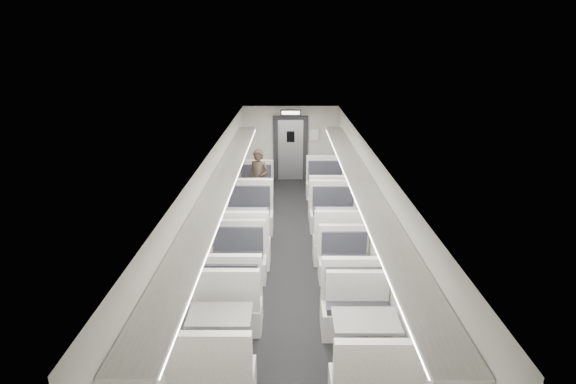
{
  "coord_description": "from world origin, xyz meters",
  "views": [
    {
      "loc": [
        -0.04,
        -8.21,
        4.32
      ],
      "look_at": [
        -0.07,
        1.37,
        1.11
      ],
      "focal_mm": 28.0,
      "sensor_mm": 36.0,
      "label": 1
    }
  ],
  "objects_px": {
    "booth_left_c": "(234,282)",
    "passenger": "(259,180)",
    "booth_left_a": "(254,193)",
    "booth_left_b": "(246,229)",
    "booth_right_b": "(336,228)",
    "booth_right_a": "(327,193)",
    "booth_right_c": "(349,282)",
    "booth_right_d": "(365,342)",
    "booth_left_d": "(221,336)",
    "vestibule_door": "(291,149)",
    "exit_sign": "(291,113)"
  },
  "relations": [
    {
      "from": "booth_left_d",
      "to": "exit_sign",
      "type": "distance_m",
      "value": 8.58
    },
    {
      "from": "booth_right_b",
      "to": "booth_right_c",
      "type": "bearing_deg",
      "value": -90.0
    },
    {
      "from": "booth_right_b",
      "to": "vestibule_door",
      "type": "bearing_deg",
      "value": 101.47
    },
    {
      "from": "booth_left_b",
      "to": "passenger",
      "type": "height_order",
      "value": "passenger"
    },
    {
      "from": "booth_left_b",
      "to": "passenger",
      "type": "distance_m",
      "value": 2.38
    },
    {
      "from": "booth_left_b",
      "to": "passenger",
      "type": "relative_size",
      "value": 1.4
    },
    {
      "from": "booth_left_a",
      "to": "passenger",
      "type": "bearing_deg",
      "value": -62.65
    },
    {
      "from": "exit_sign",
      "to": "vestibule_door",
      "type": "bearing_deg",
      "value": 90.0
    },
    {
      "from": "booth_left_b",
      "to": "booth_left_d",
      "type": "distance_m",
      "value": 3.72
    },
    {
      "from": "booth_left_b",
      "to": "booth_right_c",
      "type": "relative_size",
      "value": 1.18
    },
    {
      "from": "exit_sign",
      "to": "booth_right_c",
      "type": "bearing_deg",
      "value": -81.55
    },
    {
      "from": "booth_right_b",
      "to": "booth_right_a",
      "type": "bearing_deg",
      "value": 90.0
    },
    {
      "from": "booth_right_d",
      "to": "booth_right_a",
      "type": "bearing_deg",
      "value": 90.0
    },
    {
      "from": "booth_right_d",
      "to": "exit_sign",
      "type": "xyz_separation_m",
      "value": [
        -1.0,
        8.45,
        1.89
      ]
    },
    {
      "from": "booth_left_a",
      "to": "booth_left_b",
      "type": "height_order",
      "value": "booth_left_b"
    },
    {
      "from": "booth_left_b",
      "to": "vestibule_door",
      "type": "distance_m",
      "value": 5.21
    },
    {
      "from": "booth_left_a",
      "to": "passenger",
      "type": "height_order",
      "value": "passenger"
    },
    {
      "from": "booth_right_a",
      "to": "vestibule_door",
      "type": "bearing_deg",
      "value": 111.64
    },
    {
      "from": "booth_right_a",
      "to": "booth_left_a",
      "type": "bearing_deg",
      "value": 178.29
    },
    {
      "from": "booth_left_a",
      "to": "passenger",
      "type": "distance_m",
      "value": 0.56
    },
    {
      "from": "booth_right_b",
      "to": "booth_right_d",
      "type": "distance_m",
      "value": 4.02
    },
    {
      "from": "booth_left_b",
      "to": "exit_sign",
      "type": "xyz_separation_m",
      "value": [
        1.0,
        4.59,
        1.87
      ]
    },
    {
      "from": "booth_right_a",
      "to": "vestibule_door",
      "type": "xyz_separation_m",
      "value": [
        -1.0,
        2.52,
        0.64
      ]
    },
    {
      "from": "booth_right_b",
      "to": "exit_sign",
      "type": "relative_size",
      "value": 3.55
    },
    {
      "from": "booth_left_b",
      "to": "vestibule_door",
      "type": "relative_size",
      "value": 1.1
    },
    {
      "from": "booth_right_d",
      "to": "booth_right_c",
      "type": "bearing_deg",
      "value": 90.0
    },
    {
      "from": "booth_right_a",
      "to": "passenger",
      "type": "xyz_separation_m",
      "value": [
        -1.86,
        -0.21,
        0.43
      ]
    },
    {
      "from": "booth_left_c",
      "to": "exit_sign",
      "type": "bearing_deg",
      "value": 81.62
    },
    {
      "from": "booth_right_a",
      "to": "booth_left_c",
      "type": "bearing_deg",
      "value": -112.8
    },
    {
      "from": "booth_left_c",
      "to": "passenger",
      "type": "height_order",
      "value": "passenger"
    },
    {
      "from": "booth_left_c",
      "to": "vestibule_door",
      "type": "bearing_deg",
      "value": 82.18
    },
    {
      "from": "booth_left_d",
      "to": "booth_right_d",
      "type": "bearing_deg",
      "value": -4.34
    },
    {
      "from": "vestibule_door",
      "to": "booth_left_d",
      "type": "bearing_deg",
      "value": -96.49
    },
    {
      "from": "booth_left_a",
      "to": "booth_left_b",
      "type": "xyz_separation_m",
      "value": [
        0.0,
        -2.61,
        0.06
      ]
    },
    {
      "from": "exit_sign",
      "to": "booth_right_a",
      "type": "bearing_deg",
      "value": -63.81
    },
    {
      "from": "booth_left_a",
      "to": "booth_right_a",
      "type": "bearing_deg",
      "value": -1.71
    },
    {
      "from": "booth_right_b",
      "to": "booth_left_b",
      "type": "bearing_deg",
      "value": -175.76
    },
    {
      "from": "booth_left_a",
      "to": "vestibule_door",
      "type": "xyz_separation_m",
      "value": [
        1.0,
        2.46,
        0.68
      ]
    },
    {
      "from": "booth_left_a",
      "to": "booth_right_c",
      "type": "relative_size",
      "value": 1.02
    },
    {
      "from": "booth_left_d",
      "to": "exit_sign",
      "type": "xyz_separation_m",
      "value": [
        1.0,
        8.3,
        1.9
      ]
    },
    {
      "from": "booth_left_c",
      "to": "booth_right_c",
      "type": "xyz_separation_m",
      "value": [
        2.0,
        0.06,
        -0.03
      ]
    },
    {
      "from": "vestibule_door",
      "to": "exit_sign",
      "type": "distance_m",
      "value": 1.33
    },
    {
      "from": "booth_left_d",
      "to": "passenger",
      "type": "height_order",
      "value": "passenger"
    },
    {
      "from": "booth_right_a",
      "to": "booth_right_c",
      "type": "distance_m",
      "value": 4.7
    },
    {
      "from": "booth_right_c",
      "to": "vestibule_door",
      "type": "distance_m",
      "value": 7.32
    },
    {
      "from": "booth_left_b",
      "to": "vestibule_door",
      "type": "bearing_deg",
      "value": 78.85
    },
    {
      "from": "booth_left_d",
      "to": "vestibule_door",
      "type": "distance_m",
      "value": 8.87
    },
    {
      "from": "booth_right_a",
      "to": "exit_sign",
      "type": "distance_m",
      "value": 2.95
    },
    {
      "from": "booth_left_a",
      "to": "booth_right_d",
      "type": "relative_size",
      "value": 0.91
    },
    {
      "from": "booth_left_c",
      "to": "booth_right_b",
      "type": "distance_m",
      "value": 3.09
    }
  ]
}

